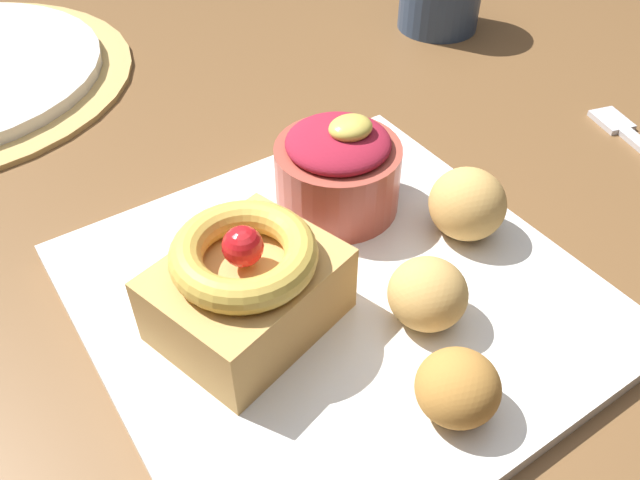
# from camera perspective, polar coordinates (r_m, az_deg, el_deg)

# --- Properties ---
(dining_table) EXTENTS (1.21, 0.97, 0.73)m
(dining_table) POSITION_cam_1_polar(r_m,az_deg,el_deg) (0.60, -6.47, -1.31)
(dining_table) COLOR brown
(dining_table) RESTS_ON ground_plane
(front_plate) EXTENTS (0.30, 0.30, 0.01)m
(front_plate) POSITION_cam_1_polar(r_m,az_deg,el_deg) (0.42, 1.52, -4.92)
(front_plate) COLOR white
(front_plate) RESTS_ON dining_table
(cake_slice) EXTENTS (0.12, 0.11, 0.07)m
(cake_slice) POSITION_cam_1_polar(r_m,az_deg,el_deg) (0.38, -6.40, -3.89)
(cake_slice) COLOR tan
(cake_slice) RESTS_ON front_plate
(berry_ramekin) EXTENTS (0.09, 0.09, 0.07)m
(berry_ramekin) POSITION_cam_1_polar(r_m,az_deg,el_deg) (0.46, 1.57, 6.21)
(berry_ramekin) COLOR #B24C3D
(berry_ramekin) RESTS_ON front_plate
(fritter_front) EXTENTS (0.05, 0.05, 0.05)m
(fritter_front) POSITION_cam_1_polar(r_m,az_deg,el_deg) (0.45, 12.76, 3.10)
(fritter_front) COLOR tan
(fritter_front) RESTS_ON front_plate
(fritter_middle) EXTENTS (0.05, 0.04, 0.04)m
(fritter_middle) POSITION_cam_1_polar(r_m,az_deg,el_deg) (0.36, 11.95, -12.51)
(fritter_middle) COLOR #BC7F38
(fritter_middle) RESTS_ON front_plate
(fritter_back) EXTENTS (0.05, 0.05, 0.04)m
(fritter_back) POSITION_cam_1_polar(r_m,az_deg,el_deg) (0.39, 9.39, -4.66)
(fritter_back) COLOR tan
(fritter_back) RESTS_ON front_plate
(fork) EXTENTS (0.05, 0.13, 0.00)m
(fork) POSITION_cam_1_polar(r_m,az_deg,el_deg) (0.62, 25.96, 7.76)
(fork) COLOR silver
(fork) RESTS_ON dining_table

